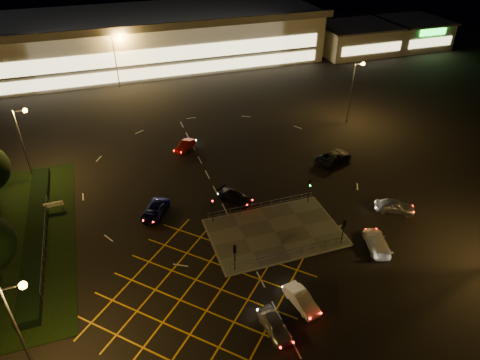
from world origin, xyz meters
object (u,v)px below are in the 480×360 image
object	(u,v)px
car_far_dkgrey	(235,197)
car_east_grey	(334,157)
signal_sw	(235,253)
car_approach_white	(377,242)
car_circ_red	(185,145)
signal_nw	(212,206)
signal_ne	(309,186)
car_queue_white	(301,299)
signal_se	(344,227)
car_right_silver	(395,206)
car_left_blue	(155,210)
car_near_silver	(275,325)

from	to	relation	value
car_far_dkgrey	car_east_grey	world-z (taller)	car_east_grey
signal_sw	car_approach_white	distance (m)	15.46
car_circ_red	car_approach_white	world-z (taller)	car_approach_white
signal_nw	signal_ne	xyz separation A→B (m)	(12.00, 0.00, 0.00)
car_queue_white	car_far_dkgrey	world-z (taller)	car_queue_white
signal_se	car_queue_white	size ratio (longest dim) A/B	0.76
signal_ne	car_right_silver	size ratio (longest dim) A/B	0.70
car_left_blue	signal_nw	bearing A→B (deg)	0.54
car_queue_white	car_right_silver	size ratio (longest dim) A/B	0.92
signal_nw	car_right_silver	xyz separation A→B (m)	(20.82, -4.92, -1.60)
car_right_silver	car_circ_red	world-z (taller)	car_right_silver
signal_se	car_circ_red	bearing A→B (deg)	-66.36
car_queue_white	signal_ne	bearing A→B (deg)	50.96
signal_ne	car_far_dkgrey	world-z (taller)	signal_ne
signal_se	car_right_silver	size ratio (longest dim) A/B	0.70
car_east_grey	car_queue_white	bearing A→B (deg)	125.46
signal_nw	car_near_silver	xyz separation A→B (m)	(1.00, -15.89, -1.66)
car_near_silver	car_left_blue	distance (m)	20.62
signal_ne	car_east_grey	xyz separation A→B (m)	(7.71, 7.55, -1.59)
signal_ne	car_approach_white	xyz separation A→B (m)	(3.28, -9.60, -1.65)
car_far_dkgrey	car_right_silver	world-z (taller)	car_right_silver
signal_se	car_left_blue	xyz separation A→B (m)	(-18.04, 11.48, -1.71)
car_queue_white	car_near_silver	bearing A→B (deg)	-162.01
car_left_blue	car_far_dkgrey	distance (m)	9.72
car_right_silver	car_near_silver	bearing A→B (deg)	150.20
signal_nw	car_approach_white	world-z (taller)	signal_nw
signal_sw	car_near_silver	distance (m)	8.14
car_left_blue	car_east_grey	bearing A→B (deg)	39.53
signal_se	car_far_dkgrey	xyz separation A→B (m)	(-8.33, 10.99, -1.71)
signal_se	car_right_silver	bearing A→B (deg)	-160.85
signal_se	car_circ_red	distance (m)	28.16
car_far_dkgrey	signal_sw	bearing A→B (deg)	-146.44
signal_ne	car_near_silver	world-z (taller)	signal_ne
signal_se	car_approach_white	xyz separation A→B (m)	(3.28, -1.62, -1.65)
signal_nw	car_approach_white	size ratio (longest dim) A/B	0.64
car_near_silver	car_left_blue	xyz separation A→B (m)	(-7.04, 19.38, -0.05)
car_near_silver	car_right_silver	size ratio (longest dim) A/B	0.92
car_queue_white	car_far_dkgrey	xyz separation A→B (m)	(-0.70, 17.07, -0.02)
signal_se	car_left_blue	bearing A→B (deg)	-32.46
car_queue_white	car_approach_white	distance (m)	11.79
car_circ_red	car_east_grey	size ratio (longest dim) A/B	0.68
signal_ne	car_queue_white	bearing A→B (deg)	-118.50
signal_se	signal_ne	world-z (taller)	same
signal_sw	car_far_dkgrey	bearing A→B (deg)	-108.45
car_left_blue	car_far_dkgrey	world-z (taller)	car_far_dkgrey
signal_se	signal_ne	distance (m)	7.99
signal_nw	car_far_dkgrey	size ratio (longest dim) A/B	0.69
car_left_blue	car_circ_red	bearing A→B (deg)	95.19
car_circ_red	car_far_dkgrey	bearing A→B (deg)	-35.03
car_circ_red	signal_se	bearing A→B (deg)	-22.66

